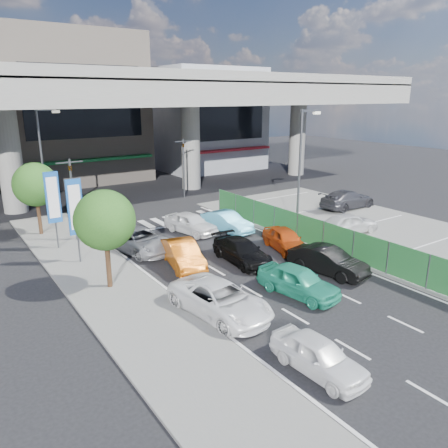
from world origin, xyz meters
TOP-DOWN VIEW (x-y plane):
  - ground at (0.00, 0.00)m, footprint 120.00×120.00m
  - parking_lot at (11.00, 2.00)m, footprint 12.00×28.00m
  - sidewalk_left at (-7.00, 4.00)m, footprint 4.00×30.00m
  - fence_run at (5.30, 1.00)m, footprint 0.16×22.00m
  - expressway at (0.00, 22.00)m, footprint 64.00×14.00m
  - building_center at (0.00, 32.97)m, footprint 14.00×10.90m
  - building_east at (16.00, 31.97)m, footprint 12.00×10.90m
  - traffic_light_left at (-6.20, 12.00)m, footprint 1.60×1.24m
  - traffic_light_right at (5.50, 19.00)m, footprint 1.60×1.24m
  - street_lamp_right at (7.17, 6.00)m, footprint 1.65×0.22m
  - street_lamp_left at (-6.33, 18.00)m, footprint 1.65×0.22m
  - signboard_near at (-7.20, 7.99)m, footprint 0.80×0.14m
  - signboard_far at (-7.60, 10.99)m, footprint 0.80×0.14m
  - tree_near at (-7.00, 4.00)m, footprint 2.80×2.80m
  - tree_far at (-7.80, 14.50)m, footprint 2.80×2.80m
  - van_white_back_left at (-3.60, -6.20)m, footprint 1.61×3.64m
  - sedan_white_mid_left at (-4.09, -1.09)m, footprint 2.92×5.22m
  - taxi_teal_mid at (-0.07, -1.55)m, footprint 2.27×4.26m
  - hatch_black_mid_right at (2.94, -0.57)m, footprint 2.22×4.39m
  - taxi_orange_left at (-2.74, 4.49)m, footprint 2.35×4.41m
  - sedan_black_mid at (0.25, 3.23)m, footprint 2.00×4.42m
  - taxi_orange_right at (3.53, 3.32)m, footprint 2.50×4.16m
  - wagon_silver_front_left at (-3.71, 8.05)m, footprint 3.28×5.34m
  - sedan_white_front_mid at (0.60, 9.41)m, footprint 2.51×4.31m
  - kei_truck_front_right at (2.79, 8.36)m, footprint 1.87×4.20m
  - crossing_wagon_silver at (-2.01, 19.89)m, footprint 4.97×3.62m
  - parked_sedan_white at (9.18, 3.37)m, footprint 4.24×2.33m
  - parked_sedan_dgrey at (14.29, 7.84)m, footprint 5.10×2.11m
  - traffic_cone at (5.60, 2.51)m, footprint 0.50×0.50m

SIDE VIEW (x-z plane):
  - ground at x=0.00m, z-range 0.00..0.00m
  - parking_lot at x=11.00m, z-range 0.00..0.06m
  - sidewalk_left at x=-7.00m, z-range 0.00..0.12m
  - traffic_cone at x=5.60m, z-range 0.06..0.84m
  - van_white_back_left at x=-3.60m, z-range 0.00..1.22m
  - crossing_wagon_silver at x=-2.01m, z-range 0.00..1.26m
  - sedan_black_mid at x=0.25m, z-range 0.00..1.26m
  - taxi_orange_right at x=3.53m, z-range 0.00..1.33m
  - kei_truck_front_right at x=2.79m, z-range 0.00..1.34m
  - sedan_white_mid_left at x=-4.09m, z-range 0.00..1.38m
  - taxi_teal_mid at x=-0.07m, z-range 0.00..1.38m
  - hatch_black_mid_right at x=2.94m, z-range 0.00..1.38m
  - taxi_orange_left at x=-2.74m, z-range 0.00..1.38m
  - wagon_silver_front_left at x=-3.71m, z-range 0.00..1.38m
  - sedan_white_front_mid at x=0.60m, z-range 0.00..1.38m
  - parked_sedan_white at x=9.18m, z-range 0.06..1.43m
  - parked_sedan_dgrey at x=14.29m, z-range 0.06..1.53m
  - fence_run at x=5.30m, z-range 0.00..1.80m
  - signboard_near at x=-7.20m, z-range 0.71..5.41m
  - signboard_far at x=-7.60m, z-range 0.71..5.41m
  - tree_near at x=-7.00m, z-range 0.99..5.79m
  - tree_far at x=-7.80m, z-range 0.99..5.79m
  - traffic_light_left at x=-6.20m, z-range 1.34..6.54m
  - traffic_light_right at x=5.50m, z-range 1.34..6.54m
  - street_lamp_right at x=7.17m, z-range 0.77..8.77m
  - street_lamp_left at x=-6.33m, z-range 0.77..8.77m
  - building_east at x=16.00m, z-range -0.01..11.99m
  - building_center at x=0.00m, z-range -0.01..14.99m
  - expressway at x=0.00m, z-range 3.39..14.14m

